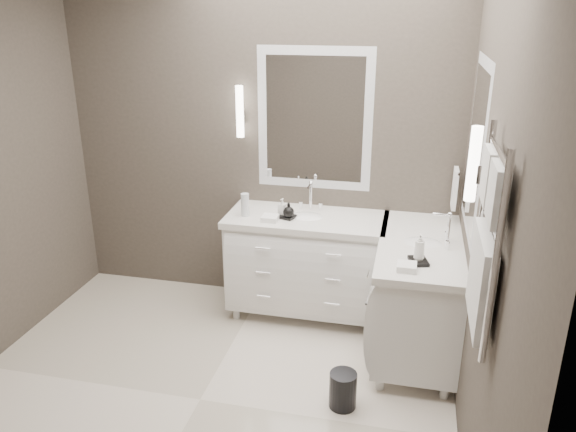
% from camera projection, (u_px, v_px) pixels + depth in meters
% --- Properties ---
extents(floor, '(3.20, 3.00, 0.01)m').
position_uv_depth(floor, '(200.00, 400.00, 3.61)').
color(floor, white).
rests_on(floor, ground).
extents(wall_back, '(3.20, 0.01, 2.70)m').
position_uv_depth(wall_back, '(259.00, 142.00, 4.51)').
color(wall_back, '#474039').
rests_on(wall_back, floor).
extents(wall_front, '(3.20, 0.01, 2.70)m').
position_uv_depth(wall_front, '(2.00, 355.00, 1.76)').
color(wall_front, '#474039').
rests_on(wall_front, floor).
extents(wall_right, '(0.01, 3.00, 2.70)m').
position_uv_depth(wall_right, '(488.00, 225.00, 2.80)').
color(wall_right, '#474039').
rests_on(wall_right, floor).
extents(vanity_back, '(1.24, 0.59, 0.97)m').
position_uv_depth(vanity_back, '(306.00, 259.00, 4.46)').
color(vanity_back, white).
rests_on(vanity_back, floor).
extents(vanity_right, '(0.59, 1.24, 0.97)m').
position_uv_depth(vanity_right, '(418.00, 290.00, 3.98)').
color(vanity_right, white).
rests_on(vanity_right, floor).
extents(mirror_back, '(0.90, 0.02, 1.10)m').
position_uv_depth(mirror_back, '(314.00, 120.00, 4.33)').
color(mirror_back, white).
rests_on(mirror_back, wall_back).
extents(mirror_right, '(0.02, 0.90, 1.10)m').
position_uv_depth(mirror_right, '(476.00, 148.00, 3.46)').
color(mirror_right, white).
rests_on(mirror_right, wall_right).
extents(sconce_back, '(0.06, 0.06, 0.40)m').
position_uv_depth(sconce_back, '(240.00, 113.00, 4.37)').
color(sconce_back, white).
rests_on(sconce_back, wall_back).
extents(sconce_right, '(0.06, 0.06, 0.40)m').
position_uv_depth(sconce_right, '(473.00, 166.00, 2.93)').
color(sconce_right, white).
rests_on(sconce_right, wall_right).
extents(towel_bar_corner, '(0.03, 0.22, 0.30)m').
position_uv_depth(towel_bar_corner, '(455.00, 188.00, 4.14)').
color(towel_bar_corner, white).
rests_on(towel_bar_corner, wall_right).
extents(towel_ladder, '(0.06, 0.58, 0.90)m').
position_uv_depth(towel_ladder, '(485.00, 248.00, 2.43)').
color(towel_ladder, white).
rests_on(towel_ladder, wall_right).
extents(waste_bin, '(0.22, 0.22, 0.24)m').
position_uv_depth(waste_bin, '(343.00, 390.00, 3.51)').
color(waste_bin, black).
rests_on(waste_bin, floor).
extents(amenity_tray_back, '(0.17, 0.15, 0.02)m').
position_uv_depth(amenity_tray_back, '(286.00, 216.00, 4.30)').
color(amenity_tray_back, black).
rests_on(amenity_tray_back, vanity_back).
extents(amenity_tray_right, '(0.14, 0.17, 0.02)m').
position_uv_depth(amenity_tray_right, '(418.00, 261.00, 3.55)').
color(amenity_tray_right, black).
rests_on(amenity_tray_right, vanity_right).
extents(water_bottle, '(0.07, 0.07, 0.18)m').
position_uv_depth(water_bottle, '(245.00, 205.00, 4.31)').
color(water_bottle, silver).
rests_on(water_bottle, vanity_back).
extents(soap_bottle_a, '(0.07, 0.07, 0.12)m').
position_uv_depth(soap_bottle_a, '(282.00, 206.00, 4.30)').
color(soap_bottle_a, white).
rests_on(soap_bottle_a, amenity_tray_back).
extents(soap_bottle_b, '(0.10, 0.10, 0.11)m').
position_uv_depth(soap_bottle_b, '(289.00, 210.00, 4.25)').
color(soap_bottle_b, black).
rests_on(soap_bottle_b, amenity_tray_back).
extents(soap_bottle_c, '(0.09, 0.09, 0.17)m').
position_uv_depth(soap_bottle_c, '(420.00, 247.00, 3.51)').
color(soap_bottle_c, white).
rests_on(soap_bottle_c, amenity_tray_right).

